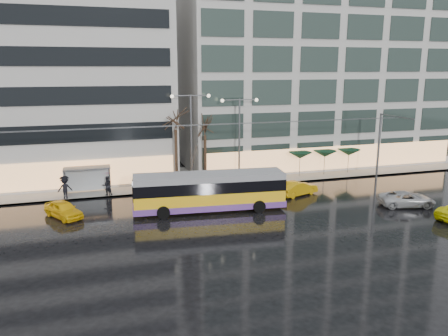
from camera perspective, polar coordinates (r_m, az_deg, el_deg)
name	(u,v)px	position (r m, az deg, el deg)	size (l,w,h in m)	color
ground	(197,224)	(33.76, -3.52, -7.25)	(140.00, 140.00, 0.00)	black
sidewalk	(186,178)	(47.24, -5.04, -1.30)	(80.00, 10.00, 0.15)	gray
kerb	(196,190)	(42.56, -3.68, -2.87)	(80.00, 0.10, 0.15)	slate
building_right	(311,60)	(56.31, 11.29, 13.70)	(32.00, 14.00, 25.00)	#B5B2AD
trolleybus	(210,193)	(36.19, -1.90, -3.23)	(12.66, 5.37, 5.79)	yellow
catenary	(187,150)	(40.34, -4.79, 2.33)	(42.24, 5.12, 7.00)	#595B60
bus_shelter	(83,174)	(42.71, -17.93, -0.81)	(4.20, 1.60, 2.51)	#595B60
street_lamp_near	(191,127)	(43.04, -4.32, 5.35)	(3.96, 0.36, 9.03)	#595B60
street_lamp_far	(239,128)	(44.40, 2.02, 5.25)	(3.96, 0.36, 8.53)	#595B60
tree_a	(175,116)	(42.82, -6.38, 6.74)	(3.20, 3.20, 8.40)	black
tree_b	(205,122)	(43.72, -2.51, 6.03)	(3.20, 3.20, 7.70)	black
parasol_a	(300,155)	(47.79, 9.90, 1.64)	(2.50, 2.50, 2.65)	#595B60
parasol_b	(325,154)	(49.19, 13.03, 1.81)	(2.50, 2.50, 2.65)	#595B60
parasol_c	(349,152)	(50.72, 15.98, 1.97)	(2.50, 2.50, 2.65)	#595B60
taxi_a	(63,209)	(37.06, -20.24, -5.10)	(1.59, 3.95, 1.35)	yellow
taxi_b	(298,188)	(41.39, 9.60, -2.62)	(1.42, 4.08, 1.35)	#D59A0B
sedan_silver	(407,199)	(40.75, 22.77, -3.75)	(2.16, 4.68, 1.30)	#B0B1B5
pedestrian_a	(107,180)	(41.52, -15.01, -1.48)	(1.28, 1.29, 2.19)	black
pedestrian_b	(107,186)	(41.66, -15.00, -2.24)	(0.95, 0.78, 1.81)	black
pedestrian_c	(65,186)	(41.70, -20.08, -2.25)	(1.32, 0.91, 2.11)	black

